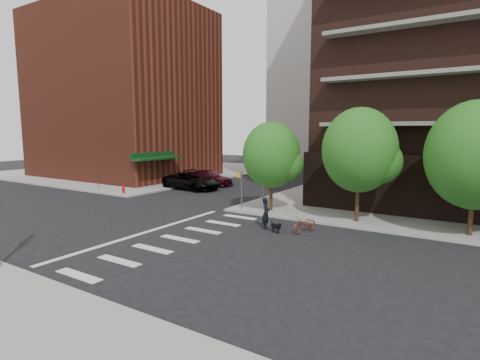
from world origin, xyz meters
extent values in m
plane|color=black|center=(0.00, 0.00, 0.00)|extent=(120.00, 120.00, 0.00)
cube|color=gray|center=(-24.50, 23.50, 0.07)|extent=(31.00, 33.00, 0.15)
cube|color=silver|center=(3.00, -6.00, 0.01)|extent=(2.40, 0.50, 0.01)
cube|color=silver|center=(3.00, -4.00, 0.01)|extent=(2.40, 0.50, 0.01)
cube|color=silver|center=(3.00, -2.00, 0.01)|extent=(2.40, 0.50, 0.01)
cube|color=silver|center=(3.00, 0.00, 0.01)|extent=(2.40, 0.50, 0.01)
cube|color=silver|center=(3.00, 2.00, 0.01)|extent=(2.40, 0.50, 0.01)
cube|color=silver|center=(3.00, 4.00, 0.01)|extent=(2.40, 0.50, 0.01)
cube|color=silver|center=(3.00, 6.00, 0.01)|extent=(2.40, 0.50, 0.01)
cube|color=silver|center=(0.50, 0.00, 0.01)|extent=(0.30, 13.00, 0.01)
cube|color=maroon|center=(-22.00, 18.00, 10.15)|extent=(20.00, 15.00, 20.00)
cube|color=#0C3814|center=(-11.30, 13.00, 2.95)|extent=(1.40, 6.00, 0.20)
cylinder|color=#301E11|center=(4.00, 8.50, 1.30)|extent=(0.24, 0.24, 2.30)
sphere|color=#235B19|center=(4.00, 8.50, 4.05)|extent=(4.00, 4.00, 4.00)
cylinder|color=#301E11|center=(10.00, 8.50, 1.45)|extent=(0.24, 0.24, 2.60)
sphere|color=#235B19|center=(10.00, 8.50, 4.55)|extent=(4.50, 4.50, 4.50)
cylinder|color=#301E11|center=(16.00, 8.50, 1.30)|extent=(0.24, 0.24, 2.30)
sphere|color=#235B19|center=(16.00, 8.50, 4.45)|extent=(5.00, 5.00, 5.00)
cylinder|color=slate|center=(2.00, 7.80, 1.45)|extent=(0.10, 0.10, 2.60)
cube|color=gold|center=(1.80, 7.80, 2.55)|extent=(0.32, 0.25, 0.32)
cylinder|color=slate|center=(3.50, 8.30, 1.25)|extent=(0.08, 0.08, 2.20)
cube|color=gold|center=(3.50, 8.15, 2.15)|extent=(0.64, 0.02, 0.64)
cylinder|color=#A50C0C|center=(-10.50, 7.80, 0.45)|extent=(0.22, 0.22, 0.60)
sphere|color=#A50C0C|center=(-10.50, 7.80, 0.76)|extent=(0.24, 0.24, 0.24)
cylinder|color=black|center=(-14.00, 7.80, 0.70)|extent=(0.05, 0.05, 1.10)
cube|color=black|center=(-14.00, 7.80, 1.36)|extent=(0.10, 0.08, 0.22)
imported|color=black|center=(-7.46, 13.59, 0.84)|extent=(3.08, 6.17, 1.68)
imported|color=#3A0C16|center=(-7.75, 16.82, 0.79)|extent=(2.38, 5.51, 1.58)
imported|color=#A9ABB0|center=(-5.50, 27.86, 0.87)|extent=(2.20, 5.40, 1.74)
imported|color=maroon|center=(8.11, 4.77, 0.49)|extent=(1.16, 1.98, 0.98)
imported|color=black|center=(5.88, 4.29, 0.93)|extent=(0.78, 0.62, 1.87)
cube|color=black|center=(6.74, 3.84, 0.37)|extent=(0.61, 0.40, 0.23)
cube|color=black|center=(7.04, 3.72, 0.51)|extent=(0.21, 0.19, 0.17)
cylinder|color=black|center=(6.92, 3.90, 0.13)|extent=(0.06, 0.06, 0.25)
cylinder|color=black|center=(6.57, 3.78, 0.13)|extent=(0.06, 0.06, 0.25)
camera|label=1|loc=(16.01, -14.59, 5.70)|focal=28.00mm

